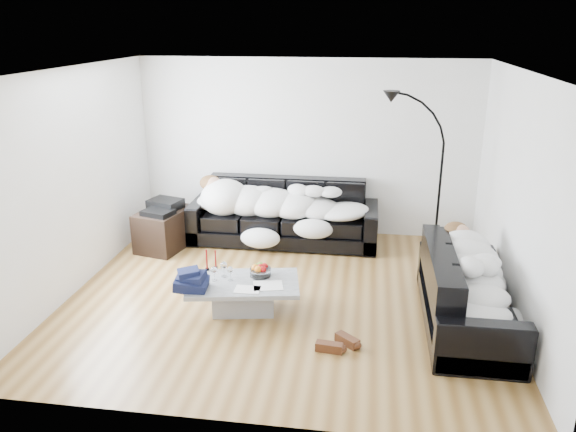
# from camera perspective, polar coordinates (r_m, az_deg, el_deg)

# --- Properties ---
(ground) EXTENTS (5.00, 5.00, 0.00)m
(ground) POSITION_cam_1_polar(r_m,az_deg,el_deg) (6.72, -0.37, -8.11)
(ground) COLOR brown
(ground) RESTS_ON ground
(wall_back) EXTENTS (5.00, 0.02, 2.60)m
(wall_back) POSITION_cam_1_polar(r_m,az_deg,el_deg) (8.39, 1.94, 6.92)
(wall_back) COLOR silver
(wall_back) RESTS_ON ground
(wall_left) EXTENTS (0.02, 4.50, 2.60)m
(wall_left) POSITION_cam_1_polar(r_m,az_deg,el_deg) (7.04, -20.98, 3.25)
(wall_left) COLOR silver
(wall_left) RESTS_ON ground
(wall_right) EXTENTS (0.02, 4.50, 2.60)m
(wall_right) POSITION_cam_1_polar(r_m,az_deg,el_deg) (6.36, 22.45, 1.46)
(wall_right) COLOR silver
(wall_right) RESTS_ON ground
(ceiling) EXTENTS (5.00, 5.00, 0.00)m
(ceiling) POSITION_cam_1_polar(r_m,az_deg,el_deg) (5.99, -0.43, 14.59)
(ceiling) COLOR white
(ceiling) RESTS_ON ground
(sofa_back) EXTENTS (2.71, 0.94, 0.89)m
(sofa_back) POSITION_cam_1_polar(r_m,az_deg,el_deg) (8.17, -0.43, 0.34)
(sofa_back) COLOR black
(sofa_back) RESTS_ON ground
(sofa_right) EXTENTS (0.87, 2.02, 0.82)m
(sofa_right) POSITION_cam_1_polar(r_m,az_deg,el_deg) (6.25, 17.84, -7.13)
(sofa_right) COLOR black
(sofa_right) RESTS_ON ground
(sleeper_back) EXTENTS (2.29, 0.79, 0.46)m
(sleeper_back) POSITION_cam_1_polar(r_m,az_deg,el_deg) (8.06, -0.49, 1.62)
(sleeper_back) COLOR white
(sleeper_back) RESTS_ON sofa_back
(sleeper_right) EXTENTS (0.73, 1.73, 0.42)m
(sleeper_right) POSITION_cam_1_polar(r_m,az_deg,el_deg) (6.15, 18.05, -5.26)
(sleeper_right) COLOR white
(sleeper_right) RESTS_ON sofa_right
(teal_cushion) EXTENTS (0.42, 0.38, 0.20)m
(teal_cushion) POSITION_cam_1_polar(r_m,az_deg,el_deg) (6.68, 16.80, -2.36)
(teal_cushion) COLOR #0A4846
(teal_cushion) RESTS_ON sofa_right
(coffee_table) EXTENTS (1.33, 0.92, 0.36)m
(coffee_table) POSITION_cam_1_polar(r_m,az_deg,el_deg) (6.34, -4.53, -8.12)
(coffee_table) COLOR #939699
(coffee_table) RESTS_ON ground
(fruit_bowl) EXTENTS (0.29, 0.29, 0.15)m
(fruit_bowl) POSITION_cam_1_polar(r_m,az_deg,el_deg) (6.36, -2.82, -5.47)
(fruit_bowl) COLOR white
(fruit_bowl) RESTS_ON coffee_table
(wine_glass_a) EXTENTS (0.08, 0.08, 0.18)m
(wine_glass_a) POSITION_cam_1_polar(r_m,az_deg,el_deg) (6.37, -6.52, -5.40)
(wine_glass_a) COLOR white
(wine_glass_a) RESTS_ON coffee_table
(wine_glass_b) EXTENTS (0.07, 0.07, 0.16)m
(wine_glass_b) POSITION_cam_1_polar(r_m,az_deg,el_deg) (6.29, -7.50, -5.83)
(wine_glass_b) COLOR white
(wine_glass_b) RESTS_ON coffee_table
(wine_glass_c) EXTENTS (0.09, 0.09, 0.16)m
(wine_glass_c) POSITION_cam_1_polar(r_m,az_deg,el_deg) (6.27, -5.88, -5.84)
(wine_glass_c) COLOR white
(wine_glass_c) RESTS_ON coffee_table
(candle_left) EXTENTS (0.05, 0.05, 0.26)m
(candle_left) POSITION_cam_1_polar(r_m,az_deg,el_deg) (6.53, -8.26, -4.45)
(candle_left) COLOR maroon
(candle_left) RESTS_ON coffee_table
(candle_right) EXTENTS (0.05, 0.05, 0.22)m
(candle_right) POSITION_cam_1_polar(r_m,az_deg,el_deg) (6.57, -7.37, -4.42)
(candle_right) COLOR maroon
(candle_right) RESTS_ON coffee_table
(newspaper_a) EXTENTS (0.37, 0.31, 0.01)m
(newspaper_a) POSITION_cam_1_polar(r_m,az_deg,el_deg) (6.15, -2.04, -7.06)
(newspaper_a) COLOR silver
(newspaper_a) RESTS_ON coffee_table
(newspaper_b) EXTENTS (0.28, 0.20, 0.01)m
(newspaper_b) POSITION_cam_1_polar(r_m,az_deg,el_deg) (6.08, -4.15, -7.42)
(newspaper_b) COLOR silver
(newspaper_b) RESTS_ON coffee_table
(navy_jacket) EXTENTS (0.44, 0.41, 0.18)m
(navy_jacket) POSITION_cam_1_polar(r_m,az_deg,el_deg) (6.12, -9.79, -5.76)
(navy_jacket) COLOR black
(navy_jacket) RESTS_ON coffee_table
(shoes) EXTENTS (0.53, 0.45, 0.10)m
(shoes) POSITION_cam_1_polar(r_m,az_deg,el_deg) (5.73, 5.08, -12.77)
(shoes) COLOR #472311
(shoes) RESTS_ON ground
(av_cabinet) EXTENTS (0.73, 0.92, 0.56)m
(av_cabinet) POSITION_cam_1_polar(r_m,az_deg,el_deg) (8.18, -12.42, -1.30)
(av_cabinet) COLOR black
(av_cabinet) RESTS_ON ground
(stereo) EXTENTS (0.52, 0.45, 0.13)m
(stereo) POSITION_cam_1_polar(r_m,az_deg,el_deg) (8.07, -12.59, 1.00)
(stereo) COLOR black
(stereo) RESTS_ON av_cabinet
(floor_lamp) EXTENTS (0.78, 0.52, 2.00)m
(floor_lamp) POSITION_cam_1_polar(r_m,az_deg,el_deg) (7.54, 15.13, 2.48)
(floor_lamp) COLOR black
(floor_lamp) RESTS_ON ground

